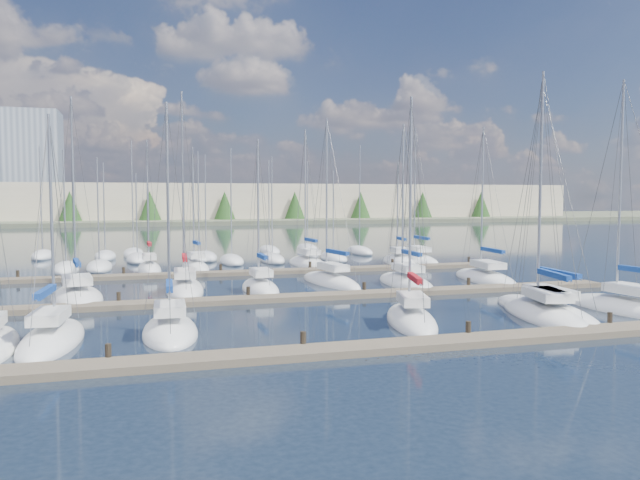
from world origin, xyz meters
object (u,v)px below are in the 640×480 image
object	(u,v)px
sailboat_f	(545,311)
sailboat_p	(308,263)
sailboat_i	(185,289)
sailboat_e	(543,314)
sailboat_q	(399,261)
sailboat_n	(149,269)
sailboat_j	(260,288)
sailboat_h	(77,297)
sailboat_c	(170,331)
sailboat_m	(485,278)
sailboat_r	(417,260)
sailboat_b	(52,340)
sailboat_k	(331,281)
sailboat_l	(406,283)
sailboat_o	(195,267)
sailboat_d	(411,320)
sailboat_g	(626,308)

from	to	relation	value
sailboat_f	sailboat_p	world-z (taller)	sailboat_p
sailboat_i	sailboat_e	xyz separation A→B (m)	(18.40, -15.22, -0.01)
sailboat_q	sailboat_n	size ratio (longest dim) A/B	0.87
sailboat_f	sailboat_j	xyz separation A→B (m)	(-13.85, 13.32, 0.01)
sailboat_h	sailboat_c	bearing A→B (deg)	-74.92
sailboat_m	sailboat_e	xyz separation A→B (m)	(-4.97, -14.27, 0.01)
sailboat_i	sailboat_q	size ratio (longest dim) A/B	1.36
sailboat_f	sailboat_j	distance (m)	19.21
sailboat_j	sailboat_r	bearing A→B (deg)	37.37
sailboat_b	sailboat_j	bearing A→B (deg)	52.43
sailboat_e	sailboat_q	distance (m)	28.57
sailboat_h	sailboat_j	distance (m)	12.16
sailboat_m	sailboat_n	xyz separation A→B (m)	(-25.54, 14.06, 0.03)
sailboat_i	sailboat_f	world-z (taller)	sailboat_i
sailboat_c	sailboat_q	xyz separation A→B (m)	(23.70, 27.01, -0.01)
sailboat_j	sailboat_k	bearing A→B (deg)	17.67
sailboat_l	sailboat_m	bearing A→B (deg)	5.25
sailboat_p	sailboat_b	bearing A→B (deg)	-128.52
sailboat_f	sailboat_b	size ratio (longest dim) A/B	1.23
sailboat_o	sailboat_h	xyz separation A→B (m)	(-8.85, -14.82, -0.02)
sailboat_e	sailboat_i	bearing A→B (deg)	152.30
sailboat_f	sailboat_c	size ratio (longest dim) A/B	1.14
sailboat_i	sailboat_b	world-z (taller)	sailboat_i
sailboat_c	sailboat_b	xyz separation A→B (m)	(-5.26, -0.37, -0.01)
sailboat_d	sailboat_q	xyz separation A→B (m)	(11.33, 27.76, -0.02)
sailboat_e	sailboat_p	xyz separation A→B (m)	(-5.65, 29.13, 0.00)
sailboat_b	sailboat_k	bearing A→B (deg)	45.15
sailboat_e	sailboat_b	bearing A→B (deg)	-170.27
sailboat_h	sailboat_k	bearing A→B (deg)	-0.63
sailboat_l	sailboat_c	world-z (taller)	sailboat_l
sailboat_o	sailboat_k	world-z (taller)	sailboat_k
sailboat_r	sailboat_e	size ratio (longest dim) A/B	1.01
sailboat_h	sailboat_q	distance (m)	32.53
sailboat_o	sailboat_n	size ratio (longest dim) A/B	0.96
sailboat_i	sailboat_l	distance (m)	16.37
sailboat_r	sailboat_p	xyz separation A→B (m)	(-11.70, -0.06, -0.00)
sailboat_e	sailboat_n	xyz separation A→B (m)	(-20.57, 28.32, 0.02)
sailboat_f	sailboat_c	bearing A→B (deg)	-177.59
sailboat_n	sailboat_m	bearing A→B (deg)	-30.85
sailboat_o	sailboat_p	distance (m)	10.89
sailboat_c	sailboat_q	world-z (taller)	sailboat_c
sailboat_i	sailboat_b	xyz separation A→B (m)	(-6.93, -14.26, -0.02)
sailboat_i	sailboat_b	distance (m)	15.85
sailboat_d	sailboat_q	size ratio (longest dim) A/B	1.16
sailboat_q	sailboat_o	bearing A→B (deg)	-172.18
sailboat_h	sailboat_b	world-z (taller)	sailboat_h
sailboat_o	sailboat_k	distance (m)	15.41
sailboat_g	sailboat_n	bearing A→B (deg)	127.71
sailboat_o	sailboat_r	distance (m)	22.57
sailboat_m	sailboat_l	bearing A→B (deg)	-171.14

